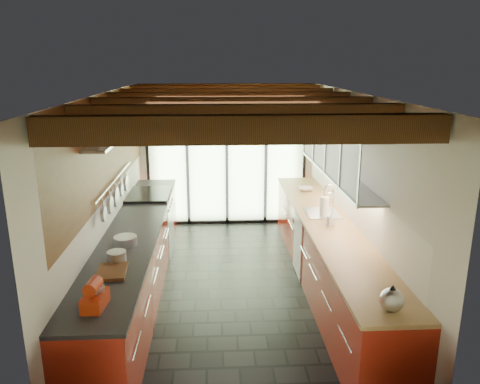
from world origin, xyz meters
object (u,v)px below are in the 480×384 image
at_px(bowl, 306,189).
at_px(soap_bottle, 331,219).
at_px(kettle, 392,299).
at_px(paper_towel, 324,207).
at_px(stand_mixer, 95,296).

bearing_deg(bowl, soap_bottle, -90.00).
relative_size(kettle, bowl, 1.20).
bearing_deg(paper_towel, stand_mixer, -137.36).
bearing_deg(bowl, kettle, -90.00).
relative_size(kettle, paper_towel, 0.88).
height_order(stand_mixer, soap_bottle, stand_mixer).
relative_size(stand_mixer, kettle, 1.09).
distance_m(stand_mixer, paper_towel, 3.45).
relative_size(kettle, soap_bottle, 1.60).
bearing_deg(paper_towel, kettle, -90.00).
height_order(paper_towel, soap_bottle, paper_towel).
xyz_separation_m(paper_towel, soap_bottle, (0.00, -0.38, -0.05)).
distance_m(kettle, paper_towel, 2.53).
bearing_deg(stand_mixer, bowl, 55.26).
relative_size(stand_mixer, soap_bottle, 1.75).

